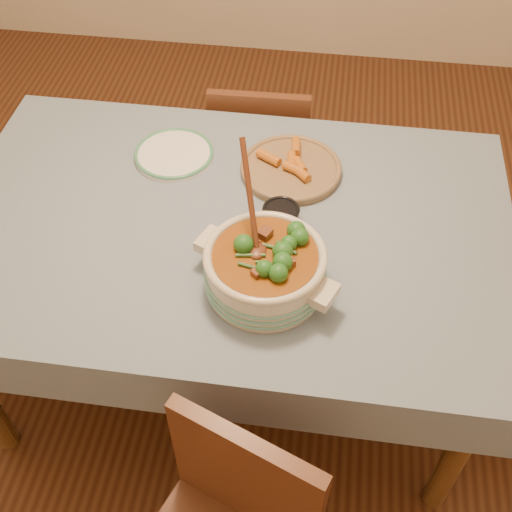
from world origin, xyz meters
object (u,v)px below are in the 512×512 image
Objects in this scene: white_plate at (174,154)px; condiment_bowl at (281,214)px; dining_table at (230,244)px; stew_casserole at (265,266)px; chair_far at (261,154)px; fried_plate at (291,167)px.

condiment_bowl is at bearing -33.46° from white_plate.
dining_table is 5.72× the size of white_plate.
stew_casserole reaches higher than condiment_bowl.
condiment_bowl is (0.15, 0.02, 0.12)m from dining_table.
condiment_bowl reaches higher than chair_far.
dining_table is at bearing -50.32° from white_plate.
condiment_bowl is 0.76m from chair_far.
chair_far is at bearing 102.39° from condiment_bowl.
white_plate is (-0.23, 0.27, 0.10)m from dining_table.
chair_far reaches higher than white_plate.
dining_table is 12.46× the size of condiment_bowl.
chair_far is at bearing 109.06° from fried_plate.
fried_plate reaches higher than dining_table.
chair_far is (-0.13, 0.92, -0.38)m from stew_casserole.
condiment_bowl is 0.37× the size of fried_plate.
fried_plate is (0.38, -0.02, 0.01)m from white_plate.
fried_plate is at bearing 88.43° from condiment_bowl.
condiment_bowl is at bearing -91.57° from fried_plate.
white_plate is 2.18× the size of condiment_bowl.
stew_casserole is 1.12× the size of fried_plate.
condiment_bowl is 0.17× the size of chair_far.
chair_far is at bearing 89.58° from dining_table.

